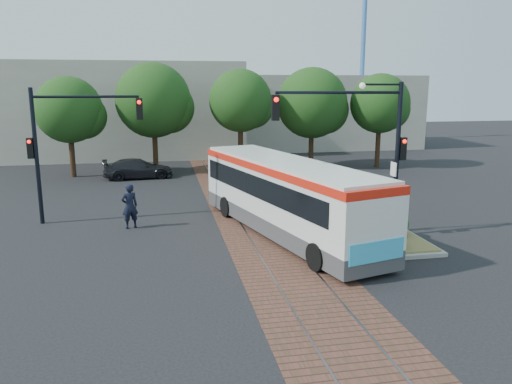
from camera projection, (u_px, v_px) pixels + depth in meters
ground at (267, 237)px, 20.37m from camera, size 120.00×120.00×0.00m
trackbed at (250, 213)px, 24.21m from camera, size 3.60×40.00×0.02m
tree_row at (235, 103)px, 35.35m from camera, size 26.40×5.60×7.67m
warehouses at (198, 110)px, 47.07m from camera, size 40.00×13.00×8.00m
crane at (363, 40)px, 54.09m from camera, size 8.00×0.50×18.00m
city_bus at (285, 193)px, 20.51m from camera, size 5.36×11.80×3.10m
traffic_island at (388, 229)px, 20.34m from camera, size 2.20×5.20×1.13m
signal_pole_main at (369, 136)px, 19.45m from camera, size 5.49×0.46×6.00m
signal_pole_left at (62, 137)px, 21.84m from camera, size 4.99×0.34×6.00m
officer at (130, 206)px, 21.51m from camera, size 0.83×0.69×1.96m
parked_car at (138, 169)px, 33.20m from camera, size 4.69×2.30×1.31m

